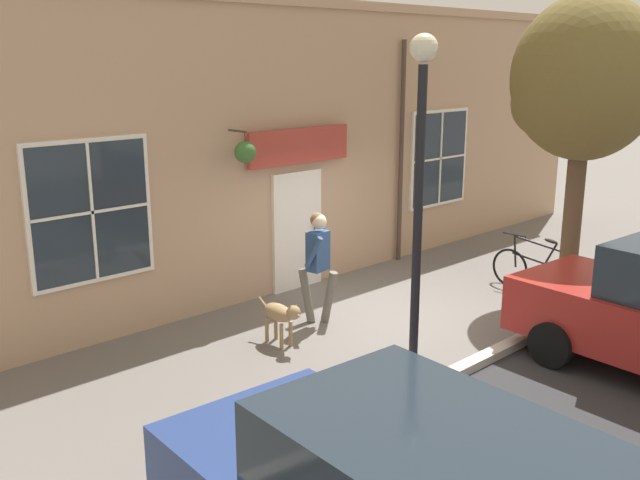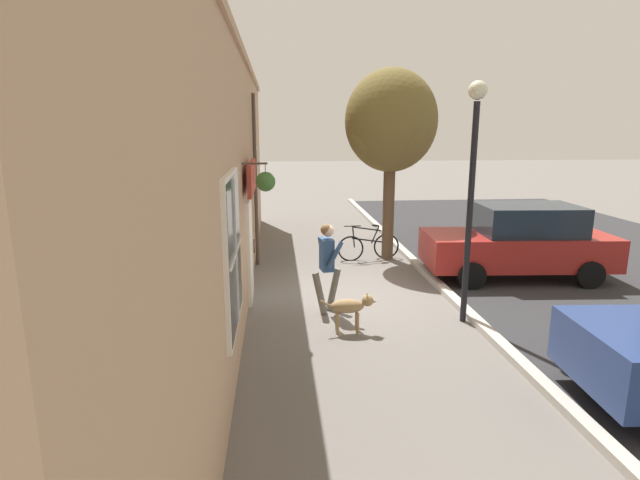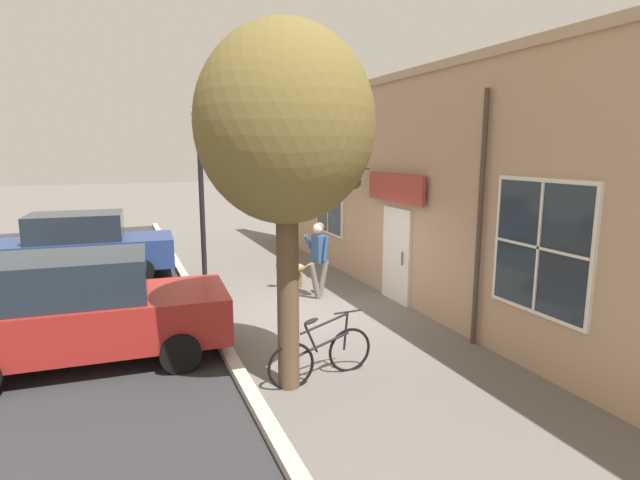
% 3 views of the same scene
% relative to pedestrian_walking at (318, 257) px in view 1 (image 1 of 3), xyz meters
% --- Properties ---
extents(ground_plane, '(90.00, 90.00, 0.00)m').
position_rel_pedestrian_walking_xyz_m(ground_plane, '(0.66, 1.02, -1.06)').
color(ground_plane, '#66605B').
extents(storefront_facade, '(0.95, 18.00, 4.98)m').
position_rel_pedestrian_walking_xyz_m(storefront_facade, '(-1.68, 1.02, 1.43)').
color(storefront_facade, tan).
rests_on(storefront_facade, ground_plane).
extents(pedestrian_walking, '(0.61, 0.55, 1.75)m').
position_rel_pedestrian_walking_xyz_m(pedestrian_walking, '(0.00, 0.00, 0.00)').
color(pedestrian_walking, '#6B665B').
rests_on(pedestrian_walking, ground_plane).
extents(dog_on_leash, '(0.99, 0.30, 0.71)m').
position_rel_pedestrian_walking_xyz_m(dog_on_leash, '(0.32, -1.02, -0.59)').
color(dog_on_leash, '#997A51').
rests_on(dog_on_leash, ground_plane).
extents(street_tree_by_curb, '(2.41, 2.17, 5.02)m').
position_rel_pedestrian_walking_xyz_m(street_tree_by_curb, '(2.01, 3.90, 2.56)').
color(street_tree_by_curb, brown).
rests_on(street_tree_by_curb, ground_plane).
extents(leaning_bicycle, '(1.72, 0.26, 1.00)m').
position_rel_pedestrian_walking_xyz_m(leaning_bicycle, '(1.54, 3.88, -0.68)').
color(leaning_bicycle, black).
rests_on(leaning_bicycle, ground_plane).
extents(street_lamp, '(0.32, 0.32, 4.28)m').
position_rel_pedestrian_walking_xyz_m(street_lamp, '(2.47, -0.70, 1.79)').
color(street_lamp, black).
rests_on(street_lamp, ground_plane).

